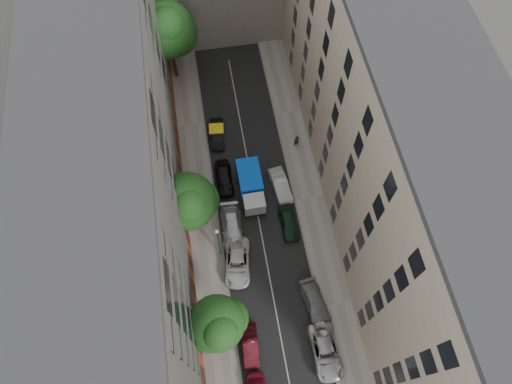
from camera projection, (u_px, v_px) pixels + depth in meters
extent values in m
plane|color=#4C4C49|center=(256.00, 206.00, 46.43)|extent=(120.00, 120.00, 0.00)
cube|color=black|center=(256.00, 206.00, 46.42)|extent=(8.00, 44.00, 0.02)
cube|color=gray|center=(202.00, 214.00, 45.94)|extent=(3.00, 44.00, 0.15)
cube|color=gray|center=(309.00, 198.00, 46.78)|extent=(3.00, 44.00, 0.15)
cube|color=#514E4C|center=(122.00, 175.00, 36.67)|extent=(8.00, 44.00, 20.00)
cube|color=#C5B299|center=(385.00, 136.00, 38.34)|extent=(8.00, 44.00, 20.00)
cube|color=black|center=(251.00, 191.00, 46.59)|extent=(2.21, 5.61, 0.31)
cube|color=#9E9FA2|center=(254.00, 204.00, 44.88)|extent=(2.08, 1.67, 1.76)
cube|color=#0D5EFE|center=(250.00, 178.00, 46.03)|extent=(2.30, 3.74, 1.86)
cylinder|color=black|center=(245.00, 210.00, 45.76)|extent=(0.29, 0.87, 0.87)
cylinder|color=black|center=(264.00, 207.00, 45.91)|extent=(0.29, 0.87, 0.87)
cylinder|color=black|center=(239.00, 179.00, 47.37)|extent=(0.29, 0.87, 0.87)
cylinder|color=black|center=(258.00, 176.00, 47.52)|extent=(0.29, 0.87, 0.87)
imported|color=#4D0F17|center=(250.00, 346.00, 39.67)|extent=(1.58, 3.93, 1.27)
imported|color=silver|center=(237.00, 263.00, 43.00)|extent=(3.09, 5.36, 1.41)
imported|color=silver|center=(232.00, 228.00, 44.57)|extent=(2.29, 5.18, 1.48)
imported|color=black|center=(224.00, 178.00, 47.08)|extent=(1.75, 4.30, 1.46)
imported|color=black|center=(217.00, 134.00, 49.64)|extent=(1.76, 4.11, 1.32)
imported|color=#B9B9BE|center=(326.00, 352.00, 39.37)|extent=(2.42, 5.14, 1.42)
imported|color=slate|center=(315.00, 304.00, 41.29)|extent=(2.52, 4.81, 1.33)
imported|color=black|center=(289.00, 223.00, 44.88)|extent=(1.67, 3.99, 1.35)
imported|color=silver|center=(280.00, 185.00, 46.73)|extent=(2.01, 4.38, 1.39)
cylinder|color=#382619|center=(220.00, 332.00, 39.40)|extent=(0.36, 0.36, 2.58)
cylinder|color=#382619|center=(219.00, 327.00, 37.43)|extent=(0.24, 0.24, 1.84)
sphere|color=#184717|center=(217.00, 323.00, 35.82)|extent=(4.53, 4.53, 4.53)
sphere|color=#184717|center=(228.00, 318.00, 36.85)|extent=(3.40, 3.40, 3.40)
sphere|color=#184717|center=(209.00, 332.00, 36.00)|extent=(3.17, 3.17, 3.17)
sphere|color=#184717|center=(220.00, 331.00, 34.62)|extent=(2.94, 2.94, 2.94)
cylinder|color=#382619|center=(193.00, 219.00, 44.20)|extent=(0.36, 0.36, 2.60)
cylinder|color=#382619|center=(190.00, 210.00, 42.22)|extent=(0.24, 0.24, 1.85)
sphere|color=#184717|center=(187.00, 201.00, 40.60)|extent=(5.30, 5.30, 5.30)
sphere|color=#184717|center=(198.00, 200.00, 41.64)|extent=(3.97, 3.97, 3.97)
sphere|color=#184717|center=(181.00, 210.00, 40.79)|extent=(3.71, 3.71, 3.71)
sphere|color=#184717|center=(189.00, 204.00, 39.40)|extent=(3.44, 3.44, 3.44)
cylinder|color=#382619|center=(175.00, 65.00, 52.52)|extent=(0.36, 0.36, 3.40)
cylinder|color=#382619|center=(170.00, 47.00, 49.92)|extent=(0.24, 0.24, 2.43)
sphere|color=#184717|center=(167.00, 30.00, 47.80)|extent=(6.11, 6.11, 6.11)
sphere|color=#184717|center=(177.00, 34.00, 49.08)|extent=(4.58, 4.58, 4.58)
sphere|color=#184717|center=(162.00, 39.00, 48.13)|extent=(4.28, 4.28, 4.28)
sphere|color=#184717|center=(167.00, 26.00, 46.33)|extent=(3.97, 3.97, 3.97)
cylinder|color=#1A5D27|center=(219.00, 244.00, 41.48)|extent=(0.14, 0.14, 5.61)
sphere|color=silver|center=(217.00, 232.00, 38.89)|extent=(0.36, 0.36, 0.36)
imported|color=black|center=(296.00, 141.00, 48.89)|extent=(0.67, 0.52, 1.63)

